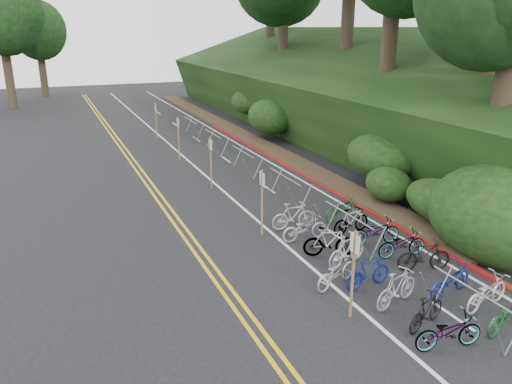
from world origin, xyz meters
TOP-DOWN VIEW (x-y plane):
  - ground at (0.00, 0.00)m, footprint 120.00×120.00m
  - road_markings at (0.63, 10.10)m, footprint 7.47×80.00m
  - red_curb at (5.70, 12.00)m, footprint 0.25×28.00m
  - embankment at (12.96, 19.04)m, footprint 14.30×48.14m
  - bike_rack_front at (2.94, -2.64)m, footprint 1.15×2.61m
  - bike_racks_rest at (3.00, 13.00)m, footprint 1.14×23.00m
  - signpost_near at (0.56, -0.98)m, footprint 0.08×0.40m
  - signposts_rest at (0.60, 14.00)m, footprint 0.08×18.40m
  - bike_front at (1.09, 0.62)m, footprint 1.19×1.84m
  - bike_valet at (3.05, 1.00)m, footprint 3.31×10.08m

SIDE VIEW (x-z plane):
  - ground at x=0.00m, z-range 0.00..0.00m
  - road_markings at x=0.63m, z-range 0.00..0.01m
  - red_curb at x=5.70m, z-range 0.00..0.10m
  - bike_front at x=1.09m, z-range 0.00..0.91m
  - bike_valet at x=3.05m, z-range -0.05..1.02m
  - bike_rack_front at x=2.94m, z-range 0.25..1.45m
  - bike_racks_rest at x=3.00m, z-range 0.27..1.44m
  - signpost_near at x=0.56m, z-range 0.18..2.65m
  - signposts_rest at x=0.60m, z-range 0.18..2.68m
  - embankment at x=12.96m, z-range -1.99..7.12m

